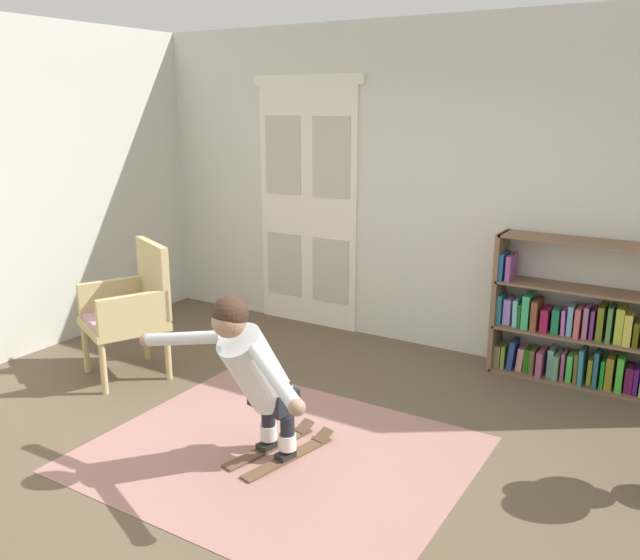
% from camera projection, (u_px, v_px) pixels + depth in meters
% --- Properties ---
extents(ground_plane, '(7.20, 7.20, 0.00)m').
position_uv_depth(ground_plane, '(262.00, 470.00, 4.05)').
color(ground_plane, brown).
extents(back_wall, '(6.00, 0.10, 2.90)m').
position_uv_depth(back_wall, '(433.00, 189.00, 5.82)').
color(back_wall, beige).
rests_on(back_wall, ground).
extents(double_door, '(1.22, 0.05, 2.45)m').
position_uv_depth(double_door, '(308.00, 204.00, 6.47)').
color(double_door, silver).
rests_on(double_door, ground).
extents(rug, '(2.33, 1.91, 0.01)m').
position_uv_depth(rug, '(278.00, 454.00, 4.23)').
color(rug, '#9F7067').
rests_on(rug, ground).
extents(bookshelf, '(1.77, 0.30, 1.17)m').
position_uv_depth(bookshelf, '(605.00, 335.00, 5.12)').
color(bookshelf, brown).
rests_on(bookshelf, ground).
extents(wicker_chair, '(0.80, 0.80, 1.10)m').
position_uv_depth(wicker_chair, '(132.00, 307.00, 5.36)').
color(wicker_chair, tan).
rests_on(wicker_chair, ground).
extents(skis_pair, '(0.43, 0.78, 0.07)m').
position_uv_depth(skis_pair, '(281.00, 449.00, 4.24)').
color(skis_pair, brown).
rests_on(skis_pair, rug).
extents(person_skier, '(1.45, 0.80, 1.06)m').
position_uv_depth(person_skier, '(252.00, 367.00, 3.93)').
color(person_skier, white).
rests_on(person_skier, skis_pair).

